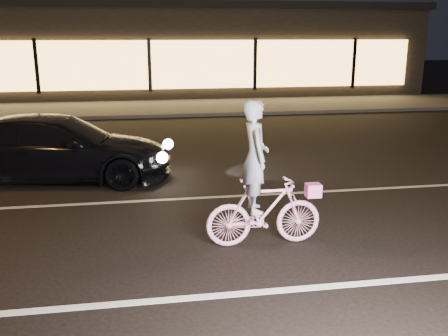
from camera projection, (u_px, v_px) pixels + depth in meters
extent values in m
plane|color=black|center=(175.00, 245.00, 7.05)|extent=(90.00, 90.00, 0.00)
cube|color=silver|center=(184.00, 298.00, 5.62)|extent=(60.00, 0.12, 0.01)
cube|color=gray|center=(167.00, 200.00, 8.95)|extent=(60.00, 0.10, 0.01)
cube|color=#383533|center=(152.00, 108.00, 19.41)|extent=(30.00, 4.00, 0.12)
cube|color=black|center=(147.00, 52.00, 24.61)|extent=(25.00, 8.00, 4.00)
cube|color=black|center=(146.00, 8.00, 24.08)|extent=(25.40, 8.40, 0.30)
cube|color=#F4B555|center=(149.00, 65.00, 20.81)|extent=(23.00, 0.15, 2.00)
cube|color=black|center=(37.00, 66.00, 20.03)|extent=(0.15, 0.08, 2.20)
cube|color=black|center=(150.00, 65.00, 20.74)|extent=(0.15, 0.08, 2.20)
cube|color=black|center=(255.00, 64.00, 21.44)|extent=(0.15, 0.08, 2.20)
cube|color=black|center=(354.00, 63.00, 22.15)|extent=(0.15, 0.08, 2.20)
imported|color=#F54393|center=(264.00, 212.00, 6.94)|extent=(1.63, 0.46, 0.98)
imported|color=white|center=(255.00, 157.00, 6.71)|extent=(0.37, 0.56, 1.54)
cube|color=#FF40A8|center=(313.00, 190.00, 6.98)|extent=(0.21, 0.17, 0.19)
imported|color=black|center=(58.00, 148.00, 10.03)|extent=(4.72, 2.48, 1.31)
sphere|color=#FFF2BF|center=(168.00, 144.00, 10.65)|extent=(0.22, 0.22, 0.22)
sphere|color=#FFF2BF|center=(162.00, 158.00, 9.50)|extent=(0.22, 0.22, 0.22)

